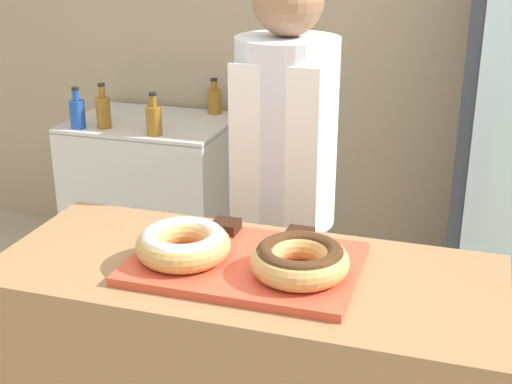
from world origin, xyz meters
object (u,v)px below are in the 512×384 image
Objects in this scene: donut_light_glaze at (183,243)px; serving_tray at (245,264)px; brownie_back_left at (226,226)px; bottle_amber_b_b at (154,119)px; bottle_amber_b at (103,111)px; chest_freezer at (154,192)px; brownie_back_right at (299,236)px; bottle_blue at (77,112)px; donut_chocolate_glaze at (300,259)px; baker_person at (285,195)px; bottle_amber at (214,100)px.

serving_tray is at bearing 13.44° from donut_light_glaze.
brownie_back_left is 1.61m from bottle_amber_b_b.
chest_freezer is at bearing 50.13° from bottle_amber_b.
bottle_blue is (-1.52, 1.35, -0.10)m from brownie_back_right.
bottle_blue reaches higher than brownie_back_left.
bottle_amber_b_b is at bearing 122.62° from brownie_back_left.
bottle_amber_b is at bearing 132.15° from donut_chocolate_glaze.
bottle_amber_b_b is (-0.82, 1.55, -0.13)m from donut_light_glaze.
baker_person is (0.06, 0.45, -0.06)m from brownie_back_left.
donut_light_glaze is at bearing -54.84° from bottle_amber_b.
baker_person reaches higher than bottle_amber.
bottle_blue is 0.13m from bottle_amber_b.
bottle_amber_b_b reaches higher than bottle_amber.
baker_person is (-0.05, 0.60, -0.03)m from serving_tray.
chest_freezer is at bearing 119.91° from bottle_amber_b_b.
serving_tray is 0.61m from baker_person.
donut_chocolate_glaze is 3.41× the size of brownie_back_right.
brownie_back_right is at bearing 0.00° from brownie_back_left.
donut_light_glaze reaches higher than bottle_amber_b.
chest_freezer is (-0.95, 1.79, -0.62)m from donut_light_glaze.
bottle_amber is (-0.78, 1.40, -0.04)m from baker_person.
baker_person is 1.30m from bottle_amber_b_b.
brownie_back_left and brownie_back_right have the same top height.
brownie_back_left is at bearing 75.82° from donut_light_glaze.
baker_person reaches higher than brownie_back_left.
donut_light_glaze is 1.76m from bottle_amber_b_b.
donut_chocolate_glaze is 0.20m from brownie_back_right.
brownie_back_right is 0.35× the size of bottle_amber_b_b.
brownie_back_right is (-0.05, 0.20, -0.03)m from donut_chocolate_glaze.
bottle_blue reaches higher than serving_tray.
brownie_back_right is at bearing 104.18° from donut_chocolate_glaze.
donut_chocolate_glaze is at bearing -44.67° from bottle_blue.
donut_chocolate_glaze is 2.15m from bottle_amber_b.
serving_tray is at bearing -57.53° from chest_freezer.
bottle_amber_b is (-1.17, 1.39, -0.09)m from brownie_back_left.
brownie_back_left is at bearing -46.20° from bottle_blue.
brownie_back_left is 0.32× the size of bottle_amber_b.
brownie_back_left is 1.00× the size of brownie_back_right.
donut_light_glaze is at bearing -61.92° from chest_freezer.
donut_chocolate_glaze is at bearing -13.44° from serving_tray.
chest_freezer is at bearing 39.32° from bottle_blue.
donut_chocolate_glaze reaches higher than bottle_amber_b.
donut_chocolate_glaze is at bearing -71.62° from baker_person.
bottle_amber_b_b is at bearing 0.37° from bottle_blue.
bottle_blue is (-1.25, 1.55, -0.13)m from donut_light_glaze.
baker_person is 1.65m from chest_freezer.
brownie_back_right is 2.07m from bottle_amber.
donut_light_glaze reaches higher than bottle_blue.
bottle_blue is 0.92× the size of bottle_amber_b.
brownie_back_right reaches higher than chest_freezer.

